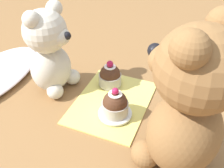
% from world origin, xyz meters
% --- Properties ---
extents(ground_plane, '(4.00, 4.00, 0.00)m').
position_xyz_m(ground_plane, '(0.00, 0.00, 0.00)').
color(ground_plane, olive).
extents(knitted_placemat, '(0.22, 0.17, 0.01)m').
position_xyz_m(knitted_placemat, '(0.00, 0.00, 0.00)').
color(knitted_placemat, '#E0D166').
rests_on(knitted_placemat, ground_plane).
extents(teddy_bear_cream, '(0.12, 0.12, 0.21)m').
position_xyz_m(teddy_bear_cream, '(0.00, 0.16, 0.11)').
color(teddy_bear_cream, beige).
rests_on(teddy_bear_cream, ground_plane).
extents(teddy_bear_tan, '(0.17, 0.17, 0.29)m').
position_xyz_m(teddy_bear_tan, '(-0.10, -0.17, 0.14)').
color(teddy_bear_tan, olive).
rests_on(teddy_bear_tan, ground_plane).
extents(cupcake_near_cream_bear, '(0.06, 0.06, 0.07)m').
position_xyz_m(cupcake_near_cream_bear, '(0.06, 0.03, 0.03)').
color(cupcake_near_cream_bear, '#B2ADA3').
rests_on(cupcake_near_cream_bear, knitted_placemat).
extents(saucer_plate, '(0.07, 0.07, 0.01)m').
position_xyz_m(saucer_plate, '(-0.04, -0.02, 0.01)').
color(saucer_plate, silver).
rests_on(saucer_plate, knitted_placemat).
extents(cupcake_near_tan_bear, '(0.06, 0.06, 0.07)m').
position_xyz_m(cupcake_near_tan_bear, '(-0.04, -0.02, 0.03)').
color(cupcake_near_tan_bear, '#B2ADA3').
rests_on(cupcake_near_tan_bear, saucer_plate).
extents(teaspoon, '(0.10, 0.06, 0.01)m').
position_xyz_m(teaspoon, '(0.16, -0.18, 0.00)').
color(teaspoon, silver).
rests_on(teaspoon, ground_plane).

